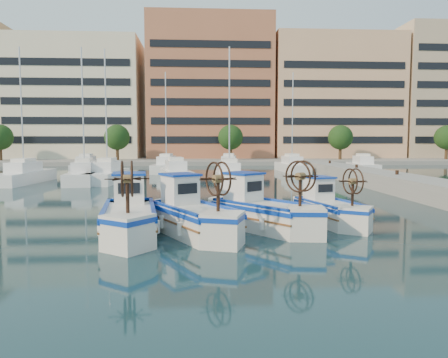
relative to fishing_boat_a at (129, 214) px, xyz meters
The scene contains 8 objects.
ground 4.15m from the fishing_boat_a, ahead, with size 300.00×300.00×0.00m, color #193C41.
quay 18.82m from the fishing_boat_a, 24.88° to the left, with size 3.00×60.00×1.20m, color gray.
waterfront 67.10m from the fishing_boat_a, 78.43° to the left, with size 180.00×40.00×25.60m.
yacht_marina 27.87m from the fishing_boat_a, 87.53° to the left, with size 37.26×23.37×11.50m.
fishing_boat_a is the anchor object (origin of this frame).
fishing_boat_b 2.41m from the fishing_boat_a, ahead, with size 3.74×4.84×2.92m.
fishing_boat_c 5.31m from the fishing_boat_a, ahead, with size 4.22×4.67×2.91m.
fishing_boat_d 8.62m from the fishing_boat_a, 13.00° to the left, with size 2.52×4.20×2.54m.
Camera 1 is at (-1.49, -16.62, 3.63)m, focal length 35.00 mm.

